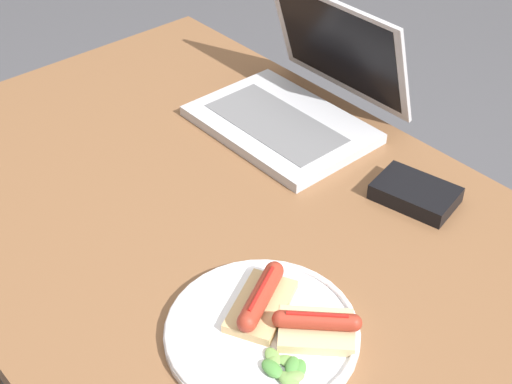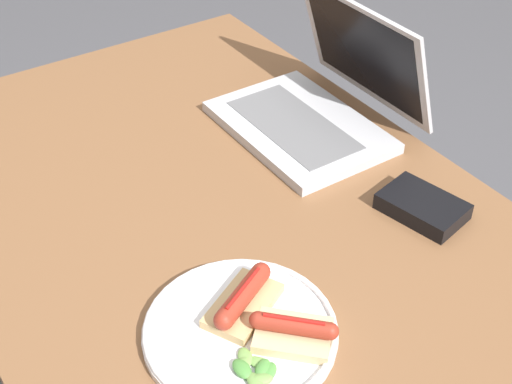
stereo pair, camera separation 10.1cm
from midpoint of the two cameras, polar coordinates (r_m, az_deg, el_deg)
name	(u,v)px [view 2 (the right image)]	position (r m, az deg, el deg)	size (l,w,h in m)	color
desk	(231,254)	(1.11, 0.59, -5.13)	(1.21, 0.76, 0.75)	brown
laptop	(318,105)	(1.25, 7.29, 6.83)	(0.30, 0.28, 0.21)	#B7B7BC
plate	(240,330)	(0.89, 2.02, -11.14)	(0.24, 0.24, 0.02)	silver
sausage_toast_left	(243,300)	(0.90, 2.20, -8.78)	(0.10, 0.12, 0.04)	tan
sausage_toast_middle	(293,331)	(0.88, 6.37, -11.15)	(0.11, 0.11, 0.04)	#D6B784
salad_pile	(254,370)	(0.85, 3.39, -14.23)	(0.07, 0.05, 0.01)	#709E4C
external_drive	(422,207)	(1.10, 15.76, -1.23)	(0.14, 0.11, 0.03)	black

